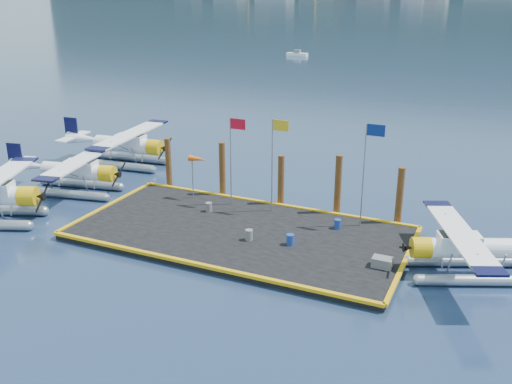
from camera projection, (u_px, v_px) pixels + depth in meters
ground at (240, 236)px, 35.00m from camera, size 4000.00×4000.00×0.00m
dock at (240, 233)px, 34.93m from camera, size 20.00×10.00×0.40m
dock_bumpers at (240, 229)px, 34.83m from camera, size 20.25×10.25×0.18m
seaplane_b at (77, 173)px, 41.78m from camera, size 9.12×9.94×3.52m
seaplane_c at (127, 147)px, 48.19m from camera, size 9.73×10.73×3.80m
seaplane_d at (465, 251)px, 29.82m from camera, size 8.61×9.06×3.31m
drum_0 at (209, 207)px, 37.72m from camera, size 0.43×0.43×0.61m
drum_1 at (290, 240)px, 32.84m from camera, size 0.46×0.46×0.64m
drum_3 at (249, 235)px, 33.46m from camera, size 0.46×0.46×0.65m
drum_4 at (338, 224)px, 35.07m from camera, size 0.42×0.42×0.59m
crate at (382, 262)px, 30.28m from camera, size 1.06×0.71×0.53m
flagpole_red at (233, 148)px, 37.64m from camera, size 1.14×0.08×6.00m
flagpole_yellow at (275, 152)px, 36.44m from camera, size 1.14×0.08×6.20m
flagpole_blue at (368, 160)px, 34.05m from camera, size 1.14×0.08×6.50m
windsock at (198, 160)px, 39.10m from camera, size 1.40×0.44×3.12m
piling_0 at (169, 165)px, 42.24m from camera, size 0.44×0.44×4.00m
piling_1 at (222, 171)px, 40.46m from camera, size 0.44×0.44×4.20m
piling_2 at (281, 182)px, 38.78m from camera, size 0.44×0.44×3.80m
piling_3 at (338, 187)px, 37.14m from camera, size 0.44×0.44×4.30m
piling_4 at (399, 198)px, 35.63m from camera, size 0.44×0.44×4.00m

